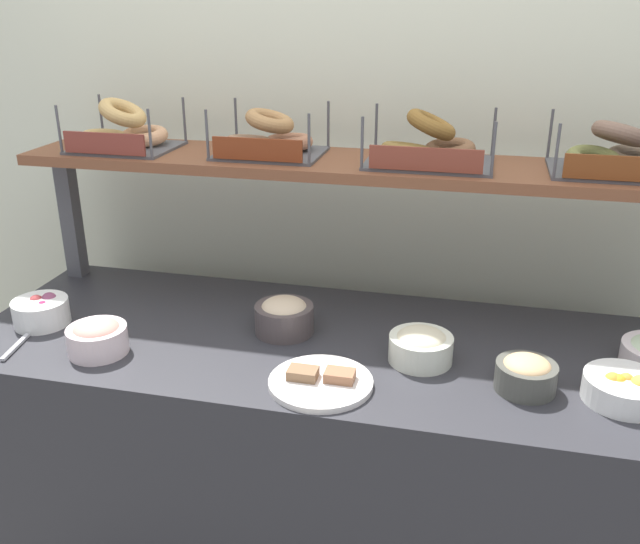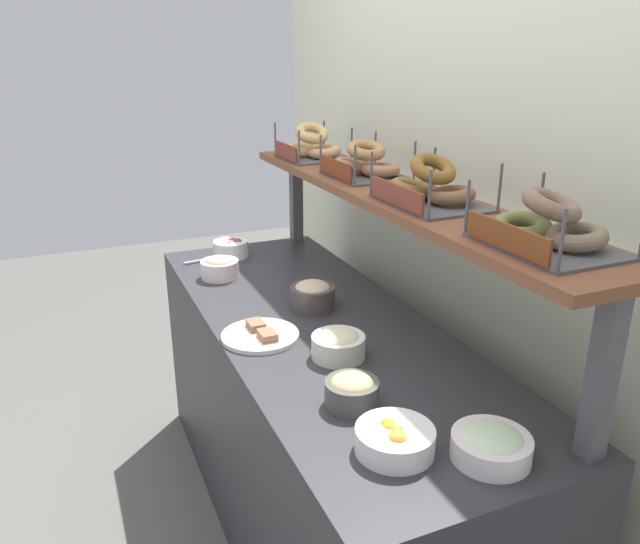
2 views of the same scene
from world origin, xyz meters
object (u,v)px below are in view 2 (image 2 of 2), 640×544
bowl_hummus (352,390)px  serving_plate_white (260,335)px  bagel_basket_sesame (311,147)px  bagel_basket_everything (365,164)px  bowl_potato_salad (338,344)px  bowl_scallion_spread (491,445)px  bowl_fruit_salad (395,439)px  bowl_beet_salad (231,248)px  bagel_basket_cinnamon_raisin (430,188)px  serving_spoon_near_plate (210,259)px  bagel_basket_poppy (547,228)px  bowl_lox_spread (220,267)px  bowl_tuna_salad (312,295)px

bowl_hummus → serving_plate_white: (-0.47, -0.09, -0.03)m
bagel_basket_sesame → bagel_basket_everything: (0.44, 0.02, -0.00)m
bowl_potato_salad → bowl_scallion_spread: bearing=10.6°
bowl_fruit_salad → serving_plate_white: (-0.68, -0.10, -0.02)m
bowl_beet_salad → bagel_basket_sesame: bearing=69.8°
bagel_basket_everything → bowl_scallion_spread: bearing=-11.7°
bowl_fruit_salad → bowl_hummus: size_ratio=1.30×
bowl_beet_salad → bagel_basket_cinnamon_raisin: (1.02, 0.34, 0.44)m
bowl_fruit_salad → serving_plate_white: bearing=-172.0°
bowl_beet_salad → serving_plate_white: 0.85m
bagel_basket_everything → bowl_beet_salad: bearing=-147.5°
bowl_hummus → serving_spoon_near_plate: size_ratio=0.81×
bowl_hummus → bagel_basket_poppy: bagel_basket_poppy is taller
bowl_hummus → bagel_basket_poppy: 0.62m
bowl_beet_salad → serving_spoon_near_plate: (0.01, -0.10, -0.03)m
serving_spoon_near_plate → bagel_basket_cinnamon_raisin: size_ratio=0.52×
bowl_lox_spread → bowl_scallion_spread: (1.39, 0.26, -0.01)m
bowl_potato_salad → bagel_basket_everything: bagel_basket_everything is taller
bowl_fruit_salad → bagel_basket_cinnamon_raisin: 0.77m
bowl_lox_spread → bagel_basket_cinnamon_raisin: bagel_basket_cinnamon_raisin is taller
bowl_potato_salad → serving_spoon_near_plate: bearing=-172.7°
bowl_fruit_salad → bowl_lox_spread: bearing=-176.8°
serving_plate_white → bagel_basket_poppy: 0.94m
bowl_beet_salad → bowl_fruit_salad: bearing=-1.7°
bagel_basket_cinnamon_raisin → bagel_basket_sesame: bearing=-179.5°
bowl_potato_salad → bowl_hummus: size_ratio=1.13×
bowl_potato_salad → bagel_basket_cinnamon_raisin: bagel_basket_cinnamon_raisin is taller
serving_spoon_near_plate → bagel_basket_sesame: (0.11, 0.44, 0.47)m
bowl_potato_salad → bowl_scallion_spread: bowl_potato_salad is taller
bowl_scallion_spread → bowl_beet_salad: bearing=-175.1°
bowl_fruit_salad → serving_spoon_near_plate: (-1.51, -0.06, -0.02)m
bowl_lox_spread → bagel_basket_cinnamon_raisin: 1.00m
bowl_potato_salad → serving_plate_white: 0.28m
bowl_hummus → bagel_basket_cinnamon_raisin: bearing=126.1°
bowl_fruit_salad → bowl_scallion_spread: size_ratio=1.02×
bowl_lox_spread → bowl_tuna_salad: size_ratio=0.95×
bowl_tuna_salad → bagel_basket_everything: 0.51m
bagel_basket_cinnamon_raisin → bagel_basket_poppy: (0.47, 0.01, -0.00)m
bowl_lox_spread → bowl_tuna_salad: (0.43, 0.22, 0.01)m
bagel_basket_cinnamon_raisin → bagel_basket_poppy: size_ratio=1.05×
bowl_fruit_salad → bowl_beet_salad: (-1.52, 0.04, 0.01)m
bowl_hummus → bagel_basket_sesame: 1.31m
bowl_lox_spread → bagel_basket_sesame: 0.64m
bowl_lox_spread → serving_plate_white: 0.60m
bagel_basket_everything → bowl_fruit_salad: bearing=-22.9°
bowl_beet_salad → bowl_scallion_spread: bowl_beet_salad is taller
bowl_fruit_salad → bowl_beet_salad: 1.52m
bowl_fruit_salad → bagel_basket_poppy: 0.60m
bowl_tuna_salad → serving_plate_white: bowl_tuna_salad is taller
bowl_lox_spread → bagel_basket_cinnamon_raisin: (0.78, 0.46, 0.43)m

